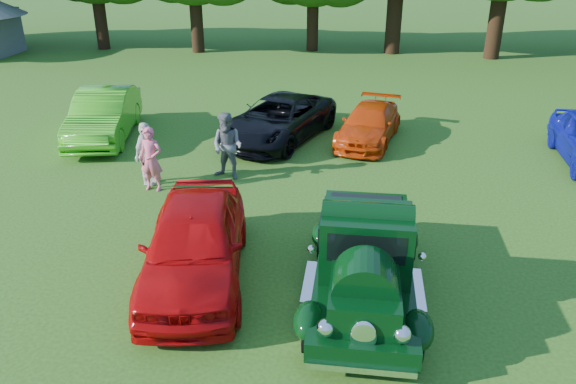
# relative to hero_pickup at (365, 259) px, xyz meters

# --- Properties ---
(ground) EXTENTS (120.00, 120.00, 0.00)m
(ground) POSITION_rel_hero_pickup_xyz_m (-1.05, 0.52, -0.86)
(ground) COLOR #284E12
(ground) RESTS_ON ground
(hero_pickup) EXTENTS (2.37, 5.09, 1.99)m
(hero_pickup) POSITION_rel_hero_pickup_xyz_m (0.00, 0.00, 0.00)
(hero_pickup) COLOR black
(hero_pickup) RESTS_ON ground
(red_convertible) EXTENTS (2.84, 5.27, 1.70)m
(red_convertible) POSITION_rel_hero_pickup_xyz_m (-3.46, 0.20, -0.01)
(red_convertible) COLOR #B10708
(red_convertible) RESTS_ON ground
(back_car_lime) EXTENTS (2.77, 5.32, 1.67)m
(back_car_lime) POSITION_rel_hero_pickup_xyz_m (-9.15, 8.47, -0.03)
(back_car_lime) COLOR #34A415
(back_car_lime) RESTS_ON ground
(back_car_black) EXTENTS (4.09, 5.88, 1.49)m
(back_car_black) POSITION_rel_hero_pickup_xyz_m (-3.06, 9.10, -0.12)
(back_car_black) COLOR black
(back_car_black) RESTS_ON ground
(back_car_orange) EXTENTS (2.57, 4.50, 1.23)m
(back_car_orange) POSITION_rel_hero_pickup_xyz_m (0.09, 9.34, -0.25)
(back_car_orange) COLOR #C73507
(back_car_orange) RESTS_ON ground
(spectator_pink) EXTENTS (0.70, 0.49, 1.83)m
(spectator_pink) POSITION_rel_hero_pickup_xyz_m (-5.92, 4.40, 0.05)
(spectator_pink) COLOR #E05C76
(spectator_pink) RESTS_ON ground
(spectator_grey) EXTENTS (1.14, 1.01, 1.98)m
(spectator_grey) POSITION_rel_hero_pickup_xyz_m (-4.02, 5.53, 0.13)
(spectator_grey) COLOR slate
(spectator_grey) RESTS_ON ground
(spectator_white) EXTENTS (0.60, 1.13, 1.84)m
(spectator_white) POSITION_rel_hero_pickup_xyz_m (-6.21, 4.79, 0.06)
(spectator_white) COLOR silver
(spectator_white) RESTS_ON ground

